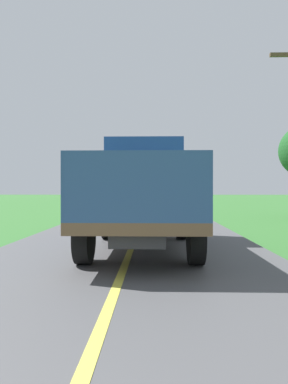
{
  "coord_description": "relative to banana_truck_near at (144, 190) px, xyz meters",
  "views": [
    {
      "loc": [
        0.53,
        3.81,
        1.49
      ],
      "look_at": [
        0.21,
        15.55,
        1.4
      ],
      "focal_mm": 32.72,
      "sensor_mm": 36.0,
      "label": 1
    }
  ],
  "objects": [
    {
      "name": "banana_truck_near",
      "position": [
        0.0,
        0.0,
        0.0
      ],
      "size": [
        2.38,
        5.82,
        2.8
      ],
      "color": "#2D2D30",
      "rests_on": "road_surface"
    }
  ]
}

